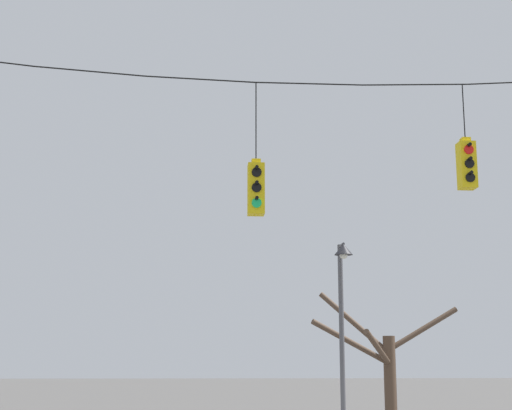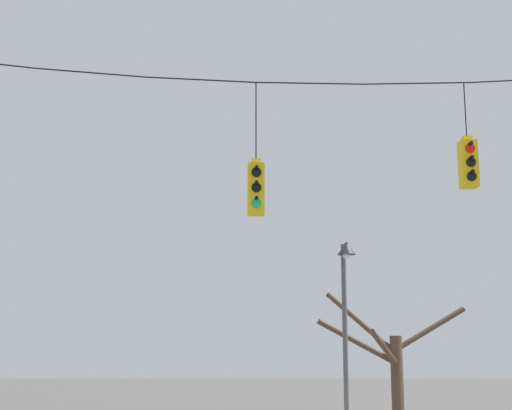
{
  "view_description": "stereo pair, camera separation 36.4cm",
  "coord_description": "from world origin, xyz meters",
  "px_view_note": "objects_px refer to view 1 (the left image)",
  "views": [
    {
      "loc": [
        -2.23,
        -15.79,
        2.06
      ],
      "look_at": [
        -1.13,
        -0.11,
        5.25
      ],
      "focal_mm": 55.0,
      "sensor_mm": 36.0,
      "label": 1
    },
    {
      "loc": [
        -1.87,
        -15.81,
        2.06
      ],
      "look_at": [
        -1.13,
        -0.11,
        5.25
      ],
      "focal_mm": 55.0,
      "sensor_mm": 36.0,
      "label": 2
    }
  ],
  "objects_px": {
    "street_lamp": "(343,302)",
    "bare_tree": "(384,364)",
    "traffic_light_near_left_pole": "(256,188)",
    "traffic_light_over_intersection": "(467,164)"
  },
  "relations": [
    {
      "from": "street_lamp",
      "to": "traffic_light_over_intersection",
      "type": "bearing_deg",
      "value": -52.81
    },
    {
      "from": "street_lamp",
      "to": "bare_tree",
      "type": "xyz_separation_m",
      "value": [
        2.18,
        5.26,
        -1.45
      ]
    },
    {
      "from": "traffic_light_near_left_pole",
      "to": "bare_tree",
      "type": "height_order",
      "value": "traffic_light_near_left_pole"
    },
    {
      "from": "traffic_light_over_intersection",
      "to": "bare_tree",
      "type": "relative_size",
      "value": 0.49
    },
    {
      "from": "street_lamp",
      "to": "bare_tree",
      "type": "distance_m",
      "value": 5.87
    },
    {
      "from": "bare_tree",
      "to": "traffic_light_near_left_pole",
      "type": "bearing_deg",
      "value": -118.7
    },
    {
      "from": "traffic_light_near_left_pole",
      "to": "traffic_light_over_intersection",
      "type": "relative_size",
      "value": 1.24
    },
    {
      "from": "traffic_light_over_intersection",
      "to": "street_lamp",
      "type": "relative_size",
      "value": 0.47
    },
    {
      "from": "traffic_light_near_left_pole",
      "to": "street_lamp",
      "type": "xyz_separation_m",
      "value": [
        2.28,
        2.88,
        -2.09
      ]
    },
    {
      "from": "street_lamp",
      "to": "bare_tree",
      "type": "height_order",
      "value": "street_lamp"
    }
  ]
}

